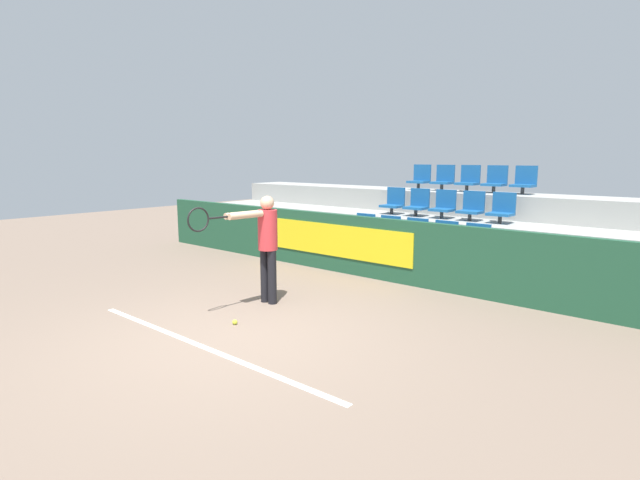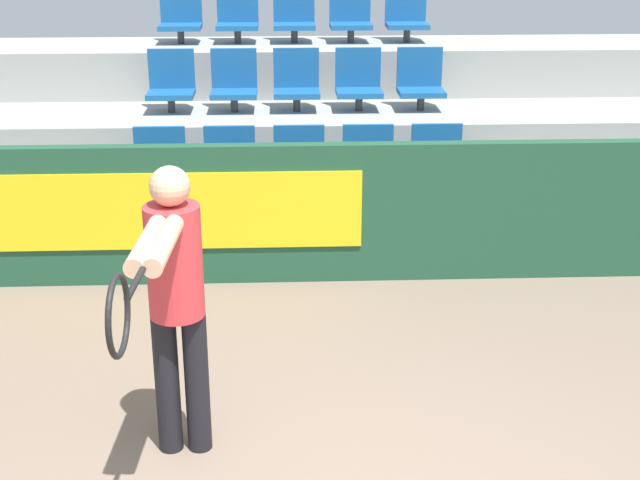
{
  "view_description": "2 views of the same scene",
  "coord_description": "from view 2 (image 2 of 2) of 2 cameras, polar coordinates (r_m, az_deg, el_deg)",
  "views": [
    {
      "loc": [
        4.57,
        -3.65,
        2.14
      ],
      "look_at": [
        -0.56,
        2.31,
        0.83
      ],
      "focal_mm": 28.0,
      "sensor_mm": 36.0,
      "label": 1
    },
    {
      "loc": [
        -0.13,
        -2.87,
        2.79
      ],
      "look_at": [
        0.09,
        2.38,
        0.78
      ],
      "focal_mm": 50.0,
      "sensor_mm": 36.0,
      "label": 2
    }
  ],
  "objects": [
    {
      "name": "stadium_chair_6",
      "position": [
        8.46,
        -5.53,
        9.95
      ],
      "size": [
        0.43,
        0.36,
        0.56
      ],
      "color": "#333333",
      "rests_on": "bleacher_tier_middle"
    },
    {
      "name": "stadium_chair_2",
      "position": [
        7.49,
        -1.33,
        4.9
      ],
      "size": [
        0.43,
        0.36,
        0.56
      ],
      "color": "#333333",
      "rests_on": "bleacher_tier_front"
    },
    {
      "name": "stadium_chair_12",
      "position": [
        9.46,
        -1.67,
        14.08
      ],
      "size": [
        0.43,
        0.36,
        0.56
      ],
      "color": "#333333",
      "rests_on": "bleacher_tier_back"
    },
    {
      "name": "stadium_chair_8",
      "position": [
        8.48,
        2.49,
        10.05
      ],
      "size": [
        0.43,
        0.36,
        0.56
      ],
      "color": "#333333",
      "rests_on": "bleacher_tier_middle"
    },
    {
      "name": "bleacher_tier_middle",
      "position": [
        8.49,
        -1.45,
        5.06
      ],
      "size": [
        12.33,
        1.1,
        0.94
      ],
      "color": "#9E9E99",
      "rests_on": "ground"
    },
    {
      "name": "bleacher_tier_front",
      "position": [
        7.52,
        -1.28,
        1.05
      ],
      "size": [
        12.33,
        1.1,
        0.47
      ],
      "color": "#9E9E99",
      "rests_on": "ground"
    },
    {
      "name": "stadium_chair_14",
      "position": [
        9.55,
        5.56,
        14.06
      ],
      "size": [
        0.43,
        0.36,
        0.56
      ],
      "color": "#333333",
      "rests_on": "bleacher_tier_back"
    },
    {
      "name": "stadium_chair_10",
      "position": [
        9.52,
        -8.91,
        13.89
      ],
      "size": [
        0.43,
        0.36,
        0.56
      ],
      "color": "#333333",
      "rests_on": "bleacher_tier_back"
    },
    {
      "name": "stadium_chair_0",
      "position": [
        7.56,
        -10.23,
        4.72
      ],
      "size": [
        0.43,
        0.36,
        0.56
      ],
      "color": "#333333",
      "rests_on": "bleacher_tier_front"
    },
    {
      "name": "stadium_chair_7",
      "position": [
        8.45,
        -1.52,
        10.03
      ],
      "size": [
        0.43,
        0.36,
        0.56
      ],
      "color": "#333333",
      "rests_on": "bleacher_tier_middle"
    },
    {
      "name": "stadium_chair_4",
      "position": [
        7.6,
        7.52,
        4.96
      ],
      "size": [
        0.43,
        0.36,
        0.56
      ],
      "color": "#333333",
      "rests_on": "bleacher_tier_front"
    },
    {
      "name": "stadium_chair_11",
      "position": [
        9.47,
        -5.3,
        14.01
      ],
      "size": [
        0.43,
        0.36,
        0.56
      ],
      "color": "#333333",
      "rests_on": "bleacher_tier_back"
    },
    {
      "name": "tennis_player",
      "position": [
        4.51,
        -9.36,
        -3.27
      ],
      "size": [
        0.29,
        1.46,
        1.59
      ],
      "rotation": [
        0.0,
        0.0,
        -0.06
      ],
      "color": "black",
      "rests_on": "ground"
    },
    {
      "name": "bleacher_tier_back",
      "position": [
        9.5,
        -1.59,
        8.23
      ],
      "size": [
        12.33,
        1.1,
        1.41
      ],
      "color": "#9E9E99",
      "rests_on": "ground"
    },
    {
      "name": "stadium_chair_9",
      "position": [
        8.55,
        6.44,
        10.03
      ],
      "size": [
        0.43,
        0.36,
        0.56
      ],
      "color": "#333333",
      "rests_on": "bleacher_tier_middle"
    },
    {
      "name": "stadium_chair_3",
      "position": [
        7.52,
        3.13,
        4.95
      ],
      "size": [
        0.43,
        0.36,
        0.56
      ],
      "color": "#333333",
      "rests_on": "bleacher_tier_front"
    },
    {
      "name": "stadium_chair_1",
      "position": [
        7.5,
        -5.8,
        4.82
      ],
      "size": [
        0.43,
        0.36,
        0.56
      ],
      "color": "#333333",
      "rests_on": "bleacher_tier_front"
    },
    {
      "name": "stadium_chair_13",
      "position": [
        9.49,
        1.96,
        14.1
      ],
      "size": [
        0.43,
        0.36,
        0.56
      ],
      "color": "#333333",
      "rests_on": "bleacher_tier_back"
    },
    {
      "name": "stadium_chair_5",
      "position": [
        8.51,
        -9.51,
        9.83
      ],
      "size": [
        0.43,
        0.36,
        0.56
      ],
      "color": "#333333",
      "rests_on": "bleacher_tier_middle"
    },
    {
      "name": "barrier_wall",
      "position": [
        6.82,
        -1.41,
        1.71
      ],
      "size": [
        12.73,
        0.14,
        1.09
      ],
      "color": "#1E4C33",
      "rests_on": "ground"
    }
  ]
}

